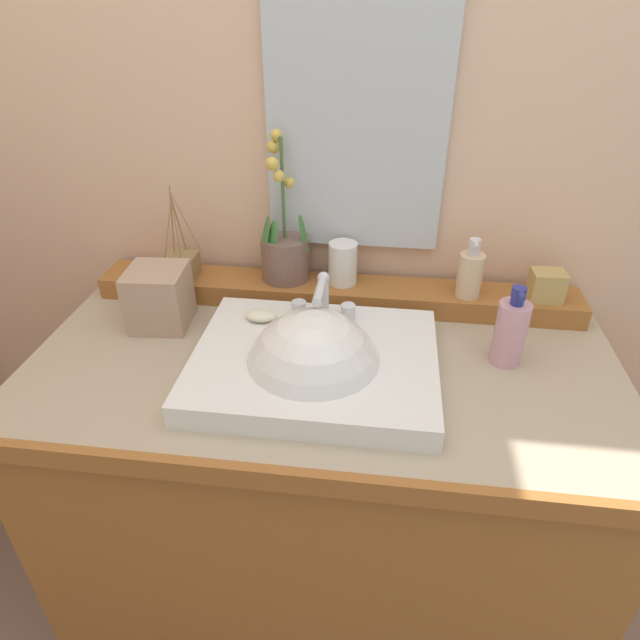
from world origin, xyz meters
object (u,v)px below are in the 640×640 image
(lotion_bottle, at_px, (510,331))
(sink_basin, at_px, (314,371))
(soap_bar, at_px, (261,316))
(soap_dispenser, at_px, (470,273))
(tumbler_cup, at_px, (343,263))
(trinket_box, at_px, (546,286))
(tissue_box, at_px, (159,297))
(potted_plant, at_px, (285,250))
(reed_diffuser, at_px, (181,265))

(lotion_bottle, bearing_deg, sink_basin, -164.74)
(sink_basin, distance_m, soap_bar, 0.19)
(soap_dispenser, xyz_separation_m, tumbler_cup, (-0.30, 0.03, -0.01))
(trinket_box, xyz_separation_m, lotion_bottle, (-0.11, -0.19, -0.01))
(trinket_box, xyz_separation_m, tissue_box, (-0.89, -0.14, -0.02))
(soap_bar, relative_size, potted_plant, 0.19)
(tumbler_cup, distance_m, reed_diffuser, 0.41)
(potted_plant, relative_size, lotion_bottle, 2.02)
(sink_basin, bearing_deg, lotion_bottle, 15.26)
(soap_dispenser, height_order, reed_diffuser, reed_diffuser)
(trinket_box, distance_m, tissue_box, 0.90)
(soap_bar, distance_m, trinket_box, 0.67)
(soap_dispenser, relative_size, reed_diffuser, 0.61)
(soap_bar, xyz_separation_m, lotion_bottle, (0.53, -0.01, 0.01))
(sink_basin, bearing_deg, reed_diffuser, 141.57)
(potted_plant, distance_m, tumbler_cup, 0.15)
(soap_bar, distance_m, lotion_bottle, 0.53)
(sink_basin, relative_size, potted_plant, 1.37)
(reed_diffuser, bearing_deg, tumbler_cup, 2.78)
(potted_plant, bearing_deg, soap_bar, -94.92)
(potted_plant, relative_size, trinket_box, 4.80)
(soap_dispenser, bearing_deg, potted_plant, 175.56)
(sink_basin, height_order, reed_diffuser, reed_diffuser)
(sink_basin, height_order, lotion_bottle, lotion_bottle)
(potted_plant, distance_m, soap_dispenser, 0.45)
(sink_basin, distance_m, reed_diffuser, 0.49)
(soap_bar, height_order, tissue_box, tissue_box)
(sink_basin, xyz_separation_m, tissue_box, (-0.38, 0.16, 0.06))
(sink_basin, relative_size, soap_dispenser, 3.43)
(soap_dispenser, relative_size, tissue_box, 1.03)
(potted_plant, height_order, soap_dispenser, potted_plant)
(lotion_bottle, bearing_deg, potted_plant, 156.82)
(reed_diffuser, xyz_separation_m, trinket_box, (0.88, -0.00, 0.01))
(soap_dispenser, xyz_separation_m, trinket_box, (0.18, 0.00, -0.02))
(tumbler_cup, height_order, lotion_bottle, lotion_bottle)
(trinket_box, bearing_deg, sink_basin, -152.17)
(tissue_box, bearing_deg, soap_bar, -8.70)
(trinket_box, bearing_deg, reed_diffuser, 177.18)
(sink_basin, height_order, soap_bar, sink_basin)
(soap_bar, bearing_deg, tumbler_cup, 50.55)
(potted_plant, bearing_deg, sink_basin, -70.21)
(sink_basin, relative_size, tissue_box, 3.54)
(lotion_bottle, bearing_deg, reed_diffuser, 166.06)
(tumbler_cup, distance_m, lotion_bottle, 0.43)
(reed_diffuser, bearing_deg, tissue_box, -92.30)
(tissue_box, bearing_deg, soap_dispenser, 10.58)
(potted_plant, height_order, tissue_box, potted_plant)
(sink_basin, xyz_separation_m, trinket_box, (0.51, 0.30, 0.07))
(potted_plant, xyz_separation_m, reed_diffuser, (-0.26, -0.03, -0.04))
(soap_bar, height_order, reed_diffuser, reed_diffuser)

